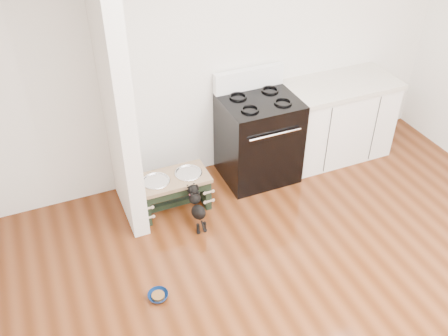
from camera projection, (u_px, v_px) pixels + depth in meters
ground at (350, 336)px, 3.84m from camera, size 5.00×5.00×0.00m
room_shell at (392, 168)px, 2.88m from camera, size 5.00×5.00×5.00m
partition_wall at (115, 90)px, 4.23m from camera, size 0.15×0.80×2.70m
oven_range at (258, 137)px, 5.24m from camera, size 0.76×0.69×1.14m
cabinet_run at (336, 120)px, 5.57m from camera, size 1.24×0.64×0.91m
dog_feeder at (173, 187)px, 4.89m from camera, size 0.71×0.38×0.40m
puppy at (197, 206)px, 4.72m from camera, size 0.12×0.36×0.43m
floor_bowl at (158, 296)px, 4.12m from camera, size 0.18×0.18×0.05m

